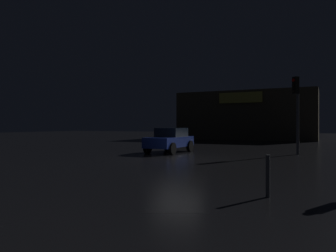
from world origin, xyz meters
TOP-DOWN VIEW (x-y plane):
  - ground_plane at (0.00, 0.00)m, footprint 120.00×120.00m
  - store_building at (-1.78, 24.98)m, footprint 16.03×6.96m
  - traffic_signal_main at (5.26, 5.41)m, footprint 0.42×0.42m
  - car_near at (-2.05, 3.48)m, footprint 1.97×3.99m
  - bollard_kerb_a at (5.48, -6.91)m, footprint 0.10×0.10m

SIDE VIEW (x-z plane):
  - ground_plane at x=0.00m, z-range 0.00..0.00m
  - bollard_kerb_a at x=5.48m, z-range 0.00..1.02m
  - car_near at x=-2.05m, z-range 0.03..1.58m
  - store_building at x=-1.78m, z-range 0.00..5.75m
  - traffic_signal_main at x=5.26m, z-range 0.87..5.45m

